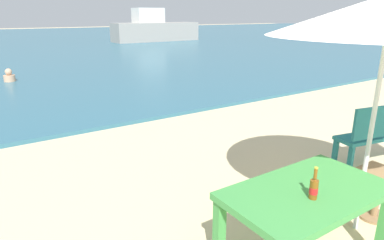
{
  "coord_description": "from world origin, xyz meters",
  "views": [
    {
      "loc": [
        -3.21,
        -1.05,
        2.12
      ],
      "look_at": [
        -0.53,
        3.0,
        0.6
      ],
      "focal_mm": 31.68,
      "sensor_mm": 36.0,
      "label": 1
    }
  ],
  "objects_px": {
    "picnic_table_green": "(307,201)",
    "beer_bottle_amber": "(314,188)",
    "bench_teal_center": "(379,132)",
    "swimmer_person": "(9,76)",
    "boat_sailboat": "(155,29)",
    "side_table_wood": "(378,188)"
  },
  "relations": [
    {
      "from": "side_table_wood",
      "to": "swimmer_person",
      "type": "relative_size",
      "value": 1.32
    },
    {
      "from": "picnic_table_green",
      "to": "side_table_wood",
      "type": "relative_size",
      "value": 2.59
    },
    {
      "from": "picnic_table_green",
      "to": "boat_sailboat",
      "type": "xyz_separation_m",
      "value": [
        10.57,
        23.04,
        0.33
      ]
    },
    {
      "from": "swimmer_person",
      "to": "boat_sailboat",
      "type": "bearing_deg",
      "value": 46.97
    },
    {
      "from": "swimmer_person",
      "to": "side_table_wood",
      "type": "bearing_deg",
      "value": -77.07
    },
    {
      "from": "side_table_wood",
      "to": "boat_sailboat",
      "type": "relative_size",
      "value": 0.08
    },
    {
      "from": "bench_teal_center",
      "to": "picnic_table_green",
      "type": "bearing_deg",
      "value": -163.17
    },
    {
      "from": "bench_teal_center",
      "to": "boat_sailboat",
      "type": "height_order",
      "value": "boat_sailboat"
    },
    {
      "from": "beer_bottle_amber",
      "to": "bench_teal_center",
      "type": "xyz_separation_m",
      "value": [
        2.63,
        0.88,
        -0.31
      ]
    },
    {
      "from": "swimmer_person",
      "to": "boat_sailboat",
      "type": "height_order",
      "value": "boat_sailboat"
    },
    {
      "from": "beer_bottle_amber",
      "to": "swimmer_person",
      "type": "bearing_deg",
      "value": 95.54
    },
    {
      "from": "picnic_table_green",
      "to": "boat_sailboat",
      "type": "bearing_deg",
      "value": 65.35
    },
    {
      "from": "beer_bottle_amber",
      "to": "swimmer_person",
      "type": "distance_m",
      "value": 10.7
    },
    {
      "from": "picnic_table_green",
      "to": "beer_bottle_amber",
      "type": "distance_m",
      "value": 0.25
    },
    {
      "from": "side_table_wood",
      "to": "bench_teal_center",
      "type": "xyz_separation_m",
      "value": [
        1.26,
        0.71,
        0.19
      ]
    },
    {
      "from": "picnic_table_green",
      "to": "beer_bottle_amber",
      "type": "xyz_separation_m",
      "value": [
        -0.09,
        -0.11,
        0.2
      ]
    },
    {
      "from": "picnic_table_green",
      "to": "boat_sailboat",
      "type": "height_order",
      "value": "boat_sailboat"
    },
    {
      "from": "bench_teal_center",
      "to": "boat_sailboat",
      "type": "bearing_deg",
      "value": 70.17
    },
    {
      "from": "bench_teal_center",
      "to": "boat_sailboat",
      "type": "distance_m",
      "value": 23.68
    },
    {
      "from": "picnic_table_green",
      "to": "bench_teal_center",
      "type": "distance_m",
      "value": 2.66
    },
    {
      "from": "bench_teal_center",
      "to": "swimmer_person",
      "type": "relative_size",
      "value": 3.04
    },
    {
      "from": "beer_bottle_amber",
      "to": "boat_sailboat",
      "type": "relative_size",
      "value": 0.04
    }
  ]
}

